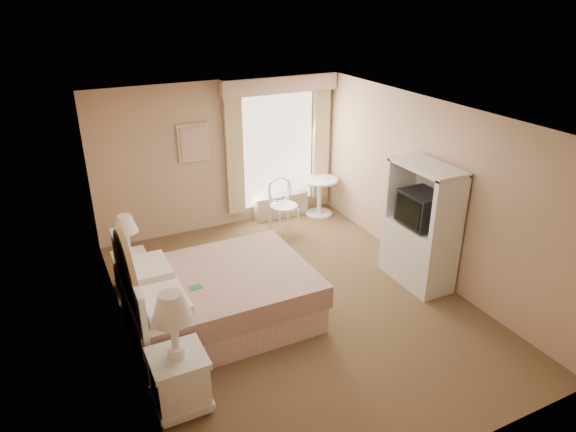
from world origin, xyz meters
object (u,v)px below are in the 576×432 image
nightstand_near (178,367)px  cafe_chair (282,201)px  armoire (420,235)px  round_table (319,191)px  nightstand_far (131,262)px  bed (211,297)px

nightstand_near → cafe_chair: nightstand_near is taller
cafe_chair → armoire: (1.00, -2.30, 0.17)m
round_table → armoire: armoire is taller
nightstand_far → armoire: size_ratio=0.63×
nightstand_near → nightstand_far: nightstand_near is taller
nightstand_far → nightstand_near: bearing=-90.0°
bed → round_table: bed is taller
nightstand_far → round_table: (3.56, 1.08, 0.05)m
cafe_chair → bed: bearing=-136.3°
nightstand_near → cafe_chair: (2.65, 3.19, 0.06)m
cafe_chair → armoire: bearing=-68.9°
armoire → cafe_chair: bearing=113.5°
nightstand_near → armoire: armoire is taller
cafe_chair → armoire: armoire is taller
cafe_chair → nightstand_near: bearing=-132.1°
round_table → nightstand_far: bearing=-163.1°
bed → armoire: armoire is taller
bed → nightstand_far: size_ratio=2.03×
bed → cafe_chair: bed is taller
bed → armoire: 2.96m
nightstand_near → nightstand_far: bearing=90.0°
nightstand_near → nightstand_far: size_ratio=1.19×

